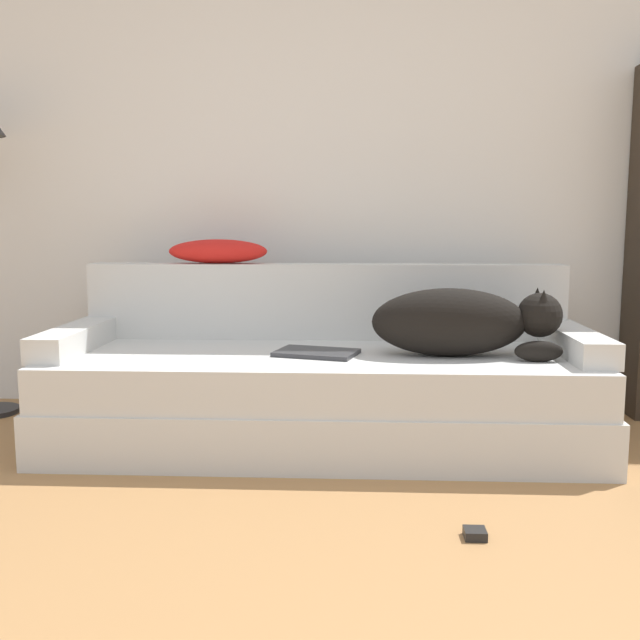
# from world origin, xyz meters

# --- Properties ---
(wall_back) EXTENTS (8.00, 0.06, 2.70)m
(wall_back) POSITION_xyz_m (0.00, 2.52, 1.35)
(wall_back) COLOR silver
(wall_back) RESTS_ON ground_plane
(couch) EXTENTS (2.26, 0.89, 0.40)m
(couch) POSITION_xyz_m (-0.09, 1.80, 0.19)
(couch) COLOR silver
(couch) RESTS_ON ground_plane
(couch_backrest) EXTENTS (2.22, 0.15, 0.35)m
(couch_backrest) POSITION_xyz_m (-0.09, 2.18, 0.57)
(couch_backrest) COLOR silver
(couch_backrest) RESTS_ON couch
(couch_arm_left) EXTENTS (0.15, 0.70, 0.10)m
(couch_arm_left) POSITION_xyz_m (-1.14, 1.80, 0.45)
(couch_arm_left) COLOR silver
(couch_arm_left) RESTS_ON couch
(couch_arm_right) EXTENTS (0.15, 0.70, 0.10)m
(couch_arm_right) POSITION_xyz_m (0.97, 1.80, 0.45)
(couch_arm_right) COLOR silver
(couch_arm_right) RESTS_ON couch
(dog) EXTENTS (0.77, 0.27, 0.28)m
(dog) POSITION_xyz_m (0.49, 1.74, 0.54)
(dog) COLOR black
(dog) RESTS_ON couch
(laptop) EXTENTS (0.37, 0.29, 0.02)m
(laptop) POSITION_xyz_m (-0.10, 1.74, 0.40)
(laptop) COLOR #2D2D30
(laptop) RESTS_ON couch
(throw_pillow) EXTENTS (0.47, 0.17, 0.11)m
(throw_pillow) POSITION_xyz_m (-0.60, 2.20, 0.80)
(throw_pillow) COLOR red
(throw_pillow) RESTS_ON couch_backrest
(power_adapter) EXTENTS (0.07, 0.07, 0.03)m
(power_adapter) POSITION_xyz_m (0.42, 0.89, 0.01)
(power_adapter) COLOR black
(power_adapter) RESTS_ON ground_plane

